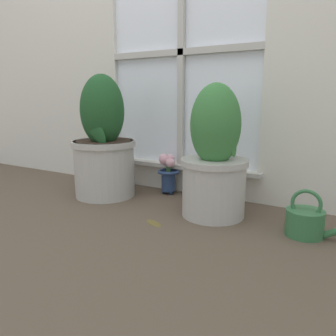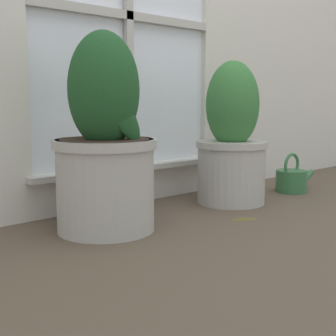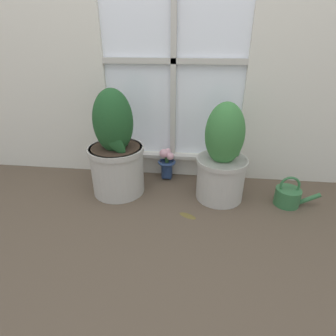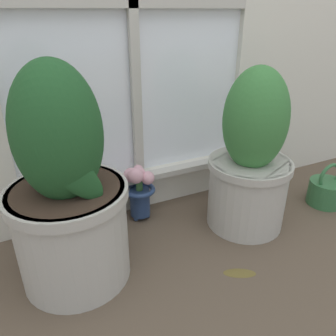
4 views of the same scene
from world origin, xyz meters
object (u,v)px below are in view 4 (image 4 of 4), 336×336
potted_plant_right (251,162)px  flower_vase (139,188)px  potted_plant_left (68,197)px  watering_can (327,191)px

potted_plant_right → flower_vase: 0.46m
potted_plant_right → potted_plant_left: bearing=-180.0°
potted_plant_left → flower_vase: bearing=35.6°
potted_plant_right → flower_vase: size_ratio=2.60×
potted_plant_left → flower_vase: 0.40m
potted_plant_left → potted_plant_right: bearing=0.0°
potted_plant_left → flower_vase: potted_plant_left is taller
potted_plant_left → watering_can: 1.13m
potted_plant_right → watering_can: 0.48m
flower_vase → watering_can: 0.85m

